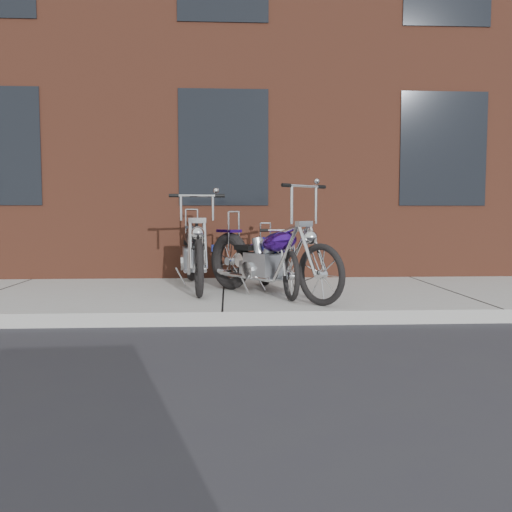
{
  "coord_description": "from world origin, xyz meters",
  "views": [
    {
      "loc": [
        0.06,
        -5.56,
        1.17
      ],
      "look_at": [
        0.39,
        0.8,
        0.67
      ],
      "focal_mm": 38.0,
      "sensor_mm": 36.0,
      "label": 1
    }
  ],
  "objects": [
    {
      "name": "chopper_blue",
      "position": [
        0.68,
        1.43,
        0.52
      ],
      "size": [
        0.54,
        2.04,
        0.89
      ],
      "rotation": [
        0.0,
        0.0,
        -1.42
      ],
      "color": "black",
      "rests_on": "sidewalk"
    },
    {
      "name": "chopper_purple",
      "position": [
        0.55,
        1.07,
        0.58
      ],
      "size": [
        1.52,
        2.0,
        1.35
      ],
      "rotation": [
        0.0,
        0.0,
        -0.93
      ],
      "color": "black",
      "rests_on": "sidewalk"
    },
    {
      "name": "ground",
      "position": [
        0.0,
        0.0,
        0.0
      ],
      "size": [
        120.0,
        120.0,
        0.0
      ],
      "primitive_type": "plane",
      "color": "#2B2A30",
      "rests_on": "ground"
    },
    {
      "name": "sidewalk",
      "position": [
        0.0,
        1.5,
        0.07
      ],
      "size": [
        22.0,
        3.0,
        0.15
      ],
      "primitive_type": "cube",
      "color": "#A19C92",
      "rests_on": "ground"
    },
    {
      "name": "building_brick",
      "position": [
        0.0,
        8.0,
        4.0
      ],
      "size": [
        22.0,
        10.0,
        8.0
      ],
      "primitive_type": "cube",
      "color": "brown",
      "rests_on": "ground"
    },
    {
      "name": "chopper_third",
      "position": [
        -0.4,
        1.91,
        0.6
      ],
      "size": [
        0.61,
        2.49,
        1.27
      ],
      "rotation": [
        0.0,
        0.0,
        -1.46
      ],
      "color": "black",
      "rests_on": "sidewalk"
    }
  ]
}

